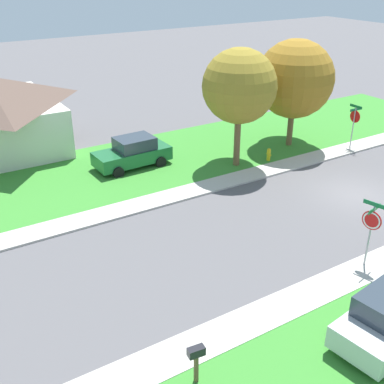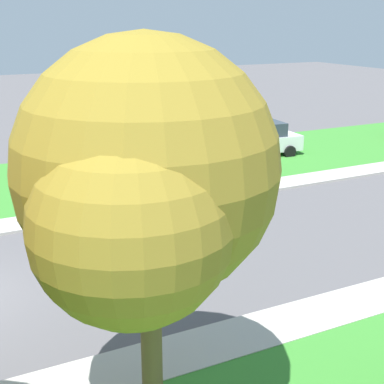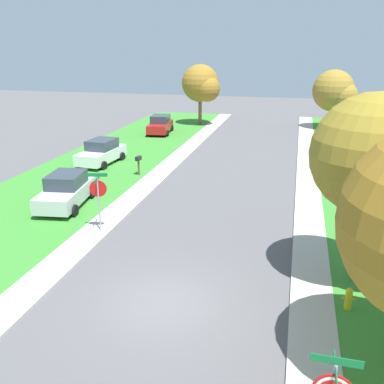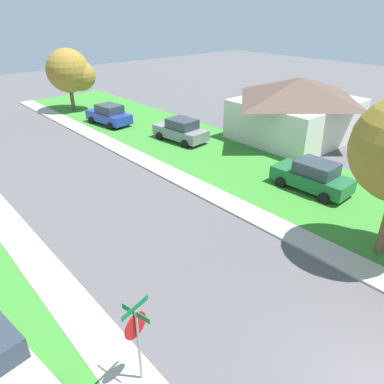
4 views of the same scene
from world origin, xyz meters
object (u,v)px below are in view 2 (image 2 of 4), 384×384
car_white_behind_trees (259,140)px  tree_across_left (143,182)px  stop_sign_far_corner (80,167)px  mailbox (264,156)px  car_silver_near_corner (120,166)px

car_white_behind_trees → tree_across_left: 20.62m
stop_sign_far_corner → mailbox: stop_sign_far_corner is taller
tree_across_left → mailbox: bearing=139.5°
car_white_behind_trees → tree_across_left: (15.90, -12.63, 3.61)m
car_white_behind_trees → car_silver_near_corner: size_ratio=0.98×
stop_sign_far_corner → mailbox: bearing=99.3°
tree_across_left → stop_sign_far_corner: bearing=170.0°
car_white_behind_trees → car_silver_near_corner: 8.39m
stop_sign_far_corner → car_white_behind_trees: stop_sign_far_corner is taller
stop_sign_far_corner → car_white_behind_trees: bearing=114.9°
stop_sign_far_corner → car_silver_near_corner: (-3.10, 2.53, -1.01)m
tree_across_left → mailbox: (-12.34, 10.52, -3.48)m
stop_sign_far_corner → tree_across_left: (10.94, -1.92, 2.60)m
car_silver_near_corner → mailbox: bearing=74.4°
car_white_behind_trees → car_silver_near_corner: same height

